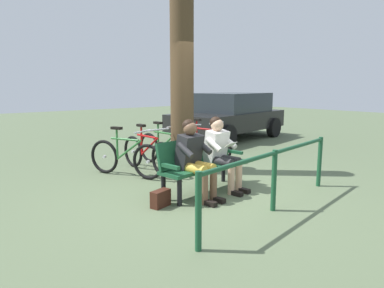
# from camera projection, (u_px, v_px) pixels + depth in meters

# --- Properties ---
(ground_plane) EXTENTS (40.00, 40.00, 0.00)m
(ground_plane) POSITION_uv_depth(u_px,v_px,m) (203.00, 194.00, 5.47)
(ground_plane) COLOR #566647
(bench) EXTENTS (1.65, 0.67, 0.87)m
(bench) POSITION_uv_depth(u_px,v_px,m) (200.00, 161.00, 5.55)
(bench) COLOR #194C2D
(bench) RESTS_ON ground
(person_reading) EXTENTS (0.52, 0.80, 1.20)m
(person_reading) POSITION_uv_depth(u_px,v_px,m) (221.00, 150.00, 5.64)
(person_reading) COLOR white
(person_reading) RESTS_ON ground
(person_companion) EXTENTS (0.52, 0.80, 1.20)m
(person_companion) POSITION_uv_depth(u_px,v_px,m) (194.00, 155.00, 5.18)
(person_companion) COLOR #262628
(person_companion) RESTS_ON ground
(handbag) EXTENTS (0.33, 0.21, 0.24)m
(handbag) POSITION_uv_depth(u_px,v_px,m) (161.00, 198.00, 4.89)
(handbag) COLOR #3F1E14
(handbag) RESTS_ON ground
(tree_trunk) EXTENTS (0.45, 0.45, 4.08)m
(tree_trunk) POSITION_uv_depth(u_px,v_px,m) (182.00, 68.00, 6.61)
(tree_trunk) COLOR #4C3823
(tree_trunk) RESTS_ON ground
(litter_bin) EXTENTS (0.36, 0.36, 0.81)m
(litter_bin) POSITION_uv_depth(u_px,v_px,m) (217.00, 149.00, 7.12)
(litter_bin) COLOR slate
(litter_bin) RESTS_ON ground
(bicycle_purple) EXTENTS (0.48, 1.67, 0.94)m
(bicycle_purple) POSITION_uv_depth(u_px,v_px,m) (202.00, 144.00, 8.07)
(bicycle_purple) COLOR black
(bicycle_purple) RESTS_ON ground
(bicycle_red) EXTENTS (0.65, 1.61, 0.94)m
(bicycle_red) POSITION_uv_depth(u_px,v_px,m) (184.00, 146.00, 7.71)
(bicycle_red) COLOR black
(bicycle_red) RESTS_ON ground
(bicycle_green) EXTENTS (0.48, 1.68, 0.94)m
(bicycle_green) POSITION_uv_depth(u_px,v_px,m) (164.00, 149.00, 7.38)
(bicycle_green) COLOR black
(bicycle_green) RESTS_ON ground
(bicycle_orange) EXTENTS (0.48, 1.68, 0.94)m
(bicycle_orange) POSITION_uv_depth(u_px,v_px,m) (147.00, 154.00, 6.89)
(bicycle_orange) COLOR black
(bicycle_orange) RESTS_ON ground
(bicycle_silver) EXTENTS (0.74, 1.57, 0.94)m
(bicycle_silver) POSITION_uv_depth(u_px,v_px,m) (125.00, 158.00, 6.50)
(bicycle_silver) COLOR black
(bicycle_silver) RESTS_ON ground
(railing_fence) EXTENTS (3.19, 0.53, 0.85)m
(railing_fence) POSITION_uv_depth(u_px,v_px,m) (274.00, 168.00, 4.66)
(railing_fence) COLOR #194C2D
(railing_fence) RESTS_ON ground
(parked_car) EXTENTS (4.45, 2.57, 1.47)m
(parked_car) POSITION_uv_depth(u_px,v_px,m) (230.00, 115.00, 11.11)
(parked_car) COLOR black
(parked_car) RESTS_ON ground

